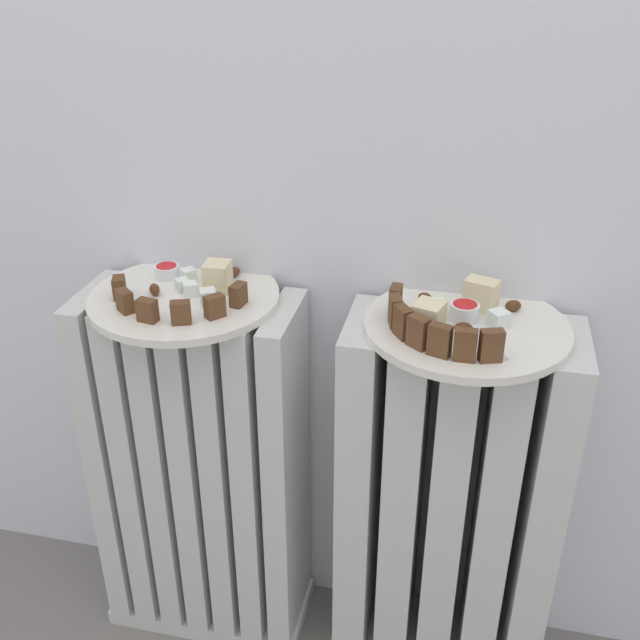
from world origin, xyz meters
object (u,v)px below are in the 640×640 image
jam_bowl_left (167,271)px  plate_left (184,297)px  radiator_left (202,474)px  jam_bowl_right (464,311)px  radiator_right (447,512)px  plate_right (466,327)px  fork (487,338)px

jam_bowl_left → plate_left: bearing=-46.3°
radiator_left → jam_bowl_right: 0.55m
radiator_right → plate_left: (-0.42, 0.00, 0.34)m
radiator_left → radiator_right: bearing=0.0°
jam_bowl_right → jam_bowl_left: bearing=174.8°
radiator_left → radiator_right: size_ratio=1.00×
plate_left → jam_bowl_right: (0.42, 0.01, 0.02)m
plate_left → jam_bowl_left: size_ratio=7.41×
radiator_right → plate_right: size_ratio=2.30×
jam_bowl_right → radiator_right: bearing=-57.6°
radiator_right → radiator_left: bearing=180.0°
jam_bowl_left → fork: 0.51m
plate_right → jam_bowl_left: size_ratio=7.41×
radiator_left → fork: fork is taller
plate_right → jam_bowl_right: (-0.01, 0.01, 0.02)m
jam_bowl_left → jam_bowl_right: bearing=-5.2°
radiator_right → fork: 0.35m
plate_left → jam_bowl_left: 0.07m
radiator_right → plate_left: plate_left is taller
radiator_left → plate_left: size_ratio=2.30×
plate_left → fork: size_ratio=3.04×
radiator_left → radiator_right: 0.42m
jam_bowl_left → fork: size_ratio=0.41×
jam_bowl_left → radiator_left: bearing=-46.3°
radiator_left → plate_right: (0.42, 0.00, 0.34)m
radiator_left → radiator_right: same height
radiator_left → radiator_right: (0.42, 0.00, 0.00)m
plate_right → plate_left: bearing=180.0°
radiator_left → fork: bearing=-5.1°
jam_bowl_left → radiator_right: bearing=-6.2°
radiator_left → plate_right: plate_right is taller
radiator_right → plate_left: bearing=180.0°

